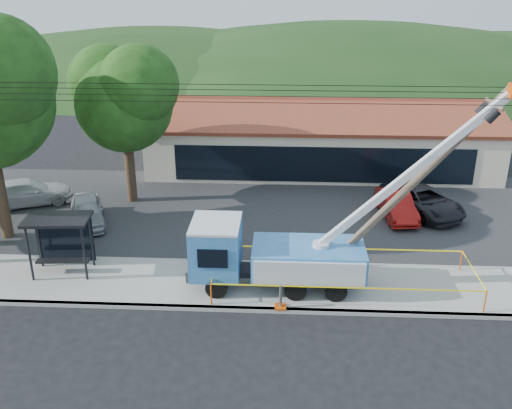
{
  "coord_description": "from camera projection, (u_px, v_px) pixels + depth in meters",
  "views": [
    {
      "loc": [
        1.64,
        -16.85,
        12.47
      ],
      "look_at": [
        0.5,
        5.0,
        3.33
      ],
      "focal_mm": 40.0,
      "sensor_mm": 36.0,
      "label": 1
    }
  ],
  "objects": [
    {
      "name": "car_dark",
      "position": [
        420.0,
        214.0,
        31.09
      ],
      "size": [
        4.61,
        5.69,
        1.44
      ],
      "primitive_type": "imported",
      "rotation": [
        0.0,
        0.0,
        0.51
      ],
      "color": "black",
      "rests_on": "ground"
    },
    {
      "name": "car_silver",
      "position": [
        89.0,
        225.0,
        29.76
      ],
      "size": [
        2.97,
        4.44,
        1.4
      ],
      "primitive_type": "imported",
      "rotation": [
        0.0,
        0.0,
        0.35
      ],
      "color": "#A5A7AD",
      "rests_on": "ground"
    },
    {
      "name": "hill_center",
      "position": [
        353.0,
        76.0,
        70.62
      ],
      "size": [
        89.6,
        64.0,
        32.0
      ],
      "primitive_type": "ellipsoid",
      "color": "#163714",
      "rests_on": "ground"
    },
    {
      "name": "caution_tape",
      "position": [
        343.0,
        271.0,
        23.51
      ],
      "size": [
        10.62,
        3.36,
        0.97
      ],
      "color": "#D8490B",
      "rests_on": "ground"
    },
    {
      "name": "strip_mall",
      "position": [
        320.0,
        139.0,
        37.91
      ],
      "size": [
        22.5,
        8.53,
        4.67
      ],
      "color": "beige",
      "rests_on": "ground"
    },
    {
      "name": "utility_truck",
      "position": [
        274.0,
        252.0,
        23.27
      ],
      "size": [
        12.32,
        3.82,
        8.53
      ],
      "color": "black",
      "rests_on": "ground"
    },
    {
      "name": "car_red",
      "position": [
        395.0,
        218.0,
        30.56
      ],
      "size": [
        1.85,
        4.21,
        1.34
      ],
      "primitive_type": "imported",
      "rotation": [
        0.0,
        0.0,
        0.11
      ],
      "color": "maroon",
      "rests_on": "ground"
    },
    {
      "name": "leaning_pole",
      "position": [
        414.0,
        182.0,
        22.22
      ],
      "size": [
        7.17,
        1.83,
        8.49
      ],
      "color": "brown",
      "rests_on": "ground"
    },
    {
      "name": "hill_west",
      "position": [
        154.0,
        74.0,
        71.82
      ],
      "size": [
        78.4,
        56.0,
        28.0
      ],
      "primitive_type": "ellipsoid",
      "color": "#163714",
      "rests_on": "ground"
    },
    {
      "name": "bus_shelter",
      "position": [
        60.0,
        231.0,
        24.3
      ],
      "size": [
        2.81,
        1.86,
        2.59
      ],
      "rotation": [
        0.0,
        0.0,
        0.08
      ],
      "color": "black",
      "rests_on": "ground"
    },
    {
      "name": "sidewalk",
      "position": [
        243.0,
        284.0,
        24.07
      ],
      "size": [
        60.0,
        4.0,
        0.15
      ],
      "primitive_type": "cube",
      "color": "#A9A79E",
      "rests_on": "ground"
    },
    {
      "name": "parking_lot",
      "position": [
        254.0,
        210.0,
        31.46
      ],
      "size": [
        60.0,
        12.0,
        0.1
      ],
      "primitive_type": "cube",
      "color": "#28282B",
      "rests_on": "ground"
    },
    {
      "name": "car_white",
      "position": [
        29.0,
        206.0,
        32.18
      ],
      "size": [
        5.3,
        3.9,
        1.43
      ],
      "primitive_type": "imported",
      "rotation": [
        0.0,
        0.0,
        2.01
      ],
      "color": "silver",
      "rests_on": "ground"
    },
    {
      "name": "tree_lot",
      "position": [
        123.0,
        94.0,
        30.34
      ],
      "size": [
        6.3,
        5.6,
        8.94
      ],
      "color": "#332316",
      "rests_on": "ground"
    },
    {
      "name": "ground",
      "position": [
        235.0,
        343.0,
        20.42
      ],
      "size": [
        120.0,
        120.0,
        0.0
      ],
      "primitive_type": "plane",
      "color": "black",
      "rests_on": "ground"
    },
    {
      "name": "curb",
      "position": [
        239.0,
        309.0,
        22.32
      ],
      "size": [
        60.0,
        0.25,
        0.15
      ],
      "primitive_type": "cube",
      "color": "#A9A79E",
      "rests_on": "ground"
    }
  ]
}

